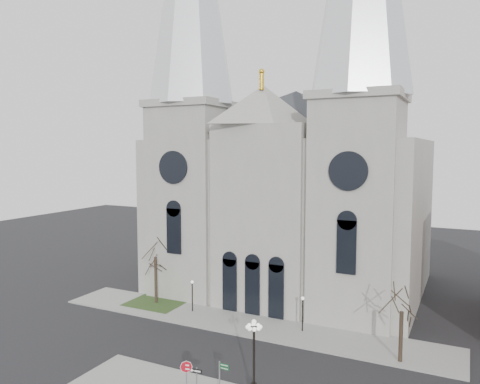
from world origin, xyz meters
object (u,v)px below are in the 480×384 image
at_px(stop_sign, 186,370).
at_px(street_name_sign, 221,376).
at_px(globe_lamp, 254,348).
at_px(one_way_sign, 197,376).

height_order(stop_sign, street_name_sign, street_name_sign).
distance_m(globe_lamp, one_way_sign, 4.44).
height_order(stop_sign, globe_lamp, globe_lamp).
relative_size(stop_sign, street_name_sign, 0.97).
bearing_deg(street_name_sign, globe_lamp, 32.61).
height_order(stop_sign, one_way_sign, stop_sign).
distance_m(stop_sign, street_name_sign, 2.41).
xyz_separation_m(stop_sign, one_way_sign, (0.62, 0.33, -0.41)).
height_order(globe_lamp, street_name_sign, globe_lamp).
bearing_deg(street_name_sign, stop_sign, -160.83).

